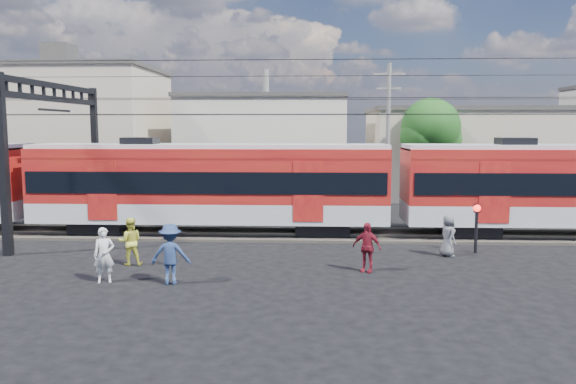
% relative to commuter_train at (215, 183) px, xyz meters
% --- Properties ---
extents(ground, '(120.00, 120.00, 0.00)m').
position_rel_commuter_train_xyz_m(ground, '(2.70, -8.00, -2.40)').
color(ground, black).
rests_on(ground, ground).
extents(track_bed, '(70.00, 3.40, 0.12)m').
position_rel_commuter_train_xyz_m(track_bed, '(2.70, 0.00, -2.34)').
color(track_bed, '#2D2823').
rests_on(track_bed, ground).
extents(rail_near, '(70.00, 0.12, 0.12)m').
position_rel_commuter_train_xyz_m(rail_near, '(2.70, -0.75, -2.22)').
color(rail_near, '#59544C').
rests_on(rail_near, track_bed).
extents(rail_far, '(70.00, 0.12, 0.12)m').
position_rel_commuter_train_xyz_m(rail_far, '(2.70, 0.75, -2.22)').
color(rail_far, '#59544C').
rests_on(rail_far, track_bed).
extents(commuter_train, '(50.30, 3.08, 4.17)m').
position_rel_commuter_train_xyz_m(commuter_train, '(0.00, 0.00, 0.00)').
color(commuter_train, black).
rests_on(commuter_train, ground).
extents(catenary, '(70.00, 9.30, 7.52)m').
position_rel_commuter_train_xyz_m(catenary, '(-5.95, -0.00, 2.73)').
color(catenary, black).
rests_on(catenary, ground).
extents(building_west, '(14.28, 10.20, 9.30)m').
position_rel_commuter_train_xyz_m(building_west, '(-14.30, 16.00, 2.25)').
color(building_west, tan).
rests_on(building_west, ground).
extents(building_midwest, '(12.24, 12.24, 7.30)m').
position_rel_commuter_train_xyz_m(building_midwest, '(0.70, 19.00, 1.25)').
color(building_midwest, '#BEB6A6').
rests_on(building_midwest, ground).
extents(building_mideast, '(16.32, 10.20, 6.30)m').
position_rel_commuter_train_xyz_m(building_mideast, '(16.70, 16.00, 0.75)').
color(building_mideast, tan).
rests_on(building_mideast, ground).
extents(utility_pole_mid, '(1.80, 0.24, 8.50)m').
position_rel_commuter_train_xyz_m(utility_pole_mid, '(8.70, 7.00, 2.13)').
color(utility_pole_mid, slate).
rests_on(utility_pole_mid, ground).
extents(tree_near, '(3.82, 3.64, 6.72)m').
position_rel_commuter_train_xyz_m(tree_near, '(11.89, 10.09, 2.26)').
color(tree_near, '#382619').
rests_on(tree_near, ground).
extents(pedestrian_a, '(0.75, 0.61, 1.77)m').
position_rel_commuter_train_xyz_m(pedestrian_a, '(-2.16, -8.04, -1.52)').
color(pedestrian_a, silver).
rests_on(pedestrian_a, ground).
extents(pedestrian_b, '(0.97, 0.84, 1.72)m').
position_rel_commuter_train_xyz_m(pedestrian_b, '(-2.07, -5.78, -1.54)').
color(pedestrian_b, gold).
rests_on(pedestrian_b, ground).
extents(pedestrian_c, '(1.27, 0.76, 1.93)m').
position_rel_commuter_train_xyz_m(pedestrian_c, '(0.01, -8.14, -1.44)').
color(pedestrian_c, navy).
rests_on(pedestrian_c, ground).
extents(pedestrian_d, '(1.09, 0.81, 1.72)m').
position_rel_commuter_train_xyz_m(pedestrian_d, '(6.34, -6.35, -1.54)').
color(pedestrian_d, maroon).
rests_on(pedestrian_d, ground).
extents(pedestrian_e, '(0.76, 0.92, 1.61)m').
position_rel_commuter_train_xyz_m(pedestrian_e, '(9.67, -3.85, -1.59)').
color(pedestrian_e, '#535458').
rests_on(pedestrian_e, ground).
extents(crossing_signal, '(0.28, 0.28, 1.96)m').
position_rel_commuter_train_xyz_m(crossing_signal, '(10.92, -3.16, -1.04)').
color(crossing_signal, black).
rests_on(crossing_signal, ground).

